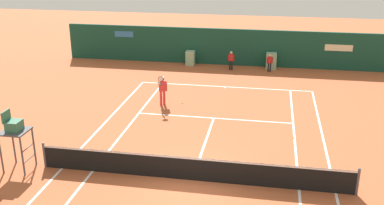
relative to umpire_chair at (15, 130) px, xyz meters
name	(u,v)px	position (x,y,z in m)	size (l,w,h in m)	color
ground_plane	(194,173)	(6.95, 0.88, -1.66)	(80.00, 80.00, 0.01)	#B25633
tennis_net	(192,168)	(6.95, 0.31, -1.16)	(12.10, 0.10, 1.07)	#4C4C51
sponsor_back_wall	(233,48)	(6.97, 17.27, -0.39)	(25.00, 1.02, 2.64)	#144233
umpire_chair	(15,130)	(0.00, 0.00, 0.00)	(1.00, 1.00, 2.46)	#47474C
player_on_baseline	(162,88)	(3.91, 8.14, -0.68)	(0.48, 0.86, 1.85)	red
ball_kid_left_post	(270,62)	(9.61, 15.90, -0.95)	(0.42, 0.17, 1.25)	black
ball_kid_right_post	(231,59)	(6.95, 15.90, -0.90)	(0.44, 0.19, 1.33)	black
tennis_ball_by_sideline	(182,103)	(4.93, 8.58, -1.63)	(0.07, 0.07, 0.07)	#CCE033
tennis_ball_mid_court	(293,138)	(10.89, 4.90, -1.63)	(0.07, 0.07, 0.07)	#CCE033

